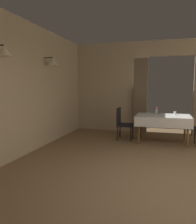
# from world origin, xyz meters

# --- Properties ---
(ground) EXTENTS (10.08, 10.08, 0.00)m
(ground) POSITION_xyz_m (0.00, 0.00, 0.00)
(ground) COLOR olive
(wall_back) EXTENTS (6.40, 0.27, 3.00)m
(wall_back) POSITION_xyz_m (0.00, 4.18, 1.51)
(wall_back) COLOR tan
(wall_back) RESTS_ON ground
(dining_table_mid) EXTENTS (1.46, 1.00, 0.75)m
(dining_table_mid) POSITION_xyz_m (-0.18, 2.94, 0.66)
(dining_table_mid) COLOR brown
(dining_table_mid) RESTS_ON ground
(chair_mid_left) EXTENTS (0.44, 0.44, 0.93)m
(chair_mid_left) POSITION_xyz_m (-1.29, 2.91, 0.52)
(chair_mid_left) COLOR black
(chair_mid_left) RESTS_ON ground
(flower_vase_mid) EXTENTS (0.07, 0.07, 0.20)m
(flower_vase_mid) POSITION_xyz_m (-0.37, 3.22, 0.86)
(flower_vase_mid) COLOR silver
(flower_vase_mid) RESTS_ON dining_table_mid
(glass_mid_b) EXTENTS (0.07, 0.07, 0.09)m
(glass_mid_b) POSITION_xyz_m (0.14, 3.20, 0.80)
(glass_mid_b) COLOR silver
(glass_mid_b) RESTS_ON dining_table_mid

